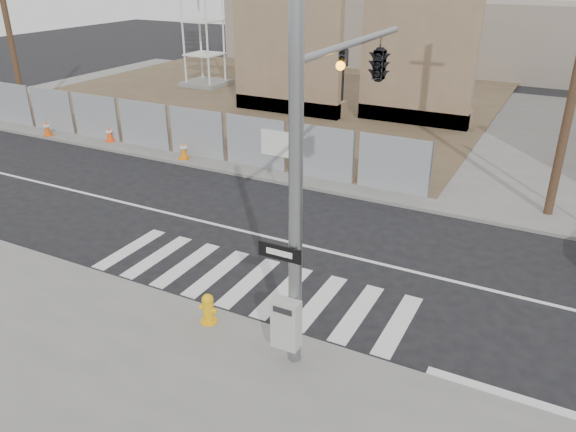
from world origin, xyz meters
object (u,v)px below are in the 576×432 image
at_px(fire_hydrant, 208,308).
at_px(traffic_cone_b, 109,134).
at_px(signal_pole, 354,107).
at_px(traffic_cone_d, 350,171).
at_px(traffic_cone_a, 47,128).
at_px(traffic_cone_c, 183,150).

xyz_separation_m(fire_hydrant, traffic_cone_b, (-11.94, 9.41, -0.01)).
bearing_deg(traffic_cone_b, signal_pole, -25.86).
distance_m(signal_pole, traffic_cone_d, 8.95).
distance_m(signal_pole, traffic_cone_a, 19.06).
xyz_separation_m(signal_pole, traffic_cone_d, (-2.83, 7.34, -4.28)).
distance_m(signal_pole, fire_hydrant, 5.48).
xyz_separation_m(traffic_cone_a, traffic_cone_c, (7.66, 0.24, 0.01)).
relative_size(traffic_cone_c, traffic_cone_d, 0.98).
bearing_deg(traffic_cone_c, traffic_cone_b, 174.87).
bearing_deg(traffic_cone_c, traffic_cone_d, 6.77).
bearing_deg(traffic_cone_a, fire_hydrant, -30.02).
height_order(traffic_cone_a, traffic_cone_c, traffic_cone_c).
bearing_deg(traffic_cone_d, signal_pole, -68.94).
bearing_deg(traffic_cone_a, signal_pole, -19.71).
relative_size(fire_hydrant, traffic_cone_c, 0.96).
bearing_deg(fire_hydrant, traffic_cone_a, 139.79).
height_order(fire_hydrant, traffic_cone_c, traffic_cone_c).
xyz_separation_m(traffic_cone_a, traffic_cone_d, (14.66, 1.07, 0.02)).
bearing_deg(signal_pole, traffic_cone_c, 146.47).
bearing_deg(traffic_cone_c, traffic_cone_a, -178.17).
xyz_separation_m(traffic_cone_a, traffic_cone_b, (3.23, 0.64, -0.01)).
distance_m(signal_pole, traffic_cone_c, 12.54).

